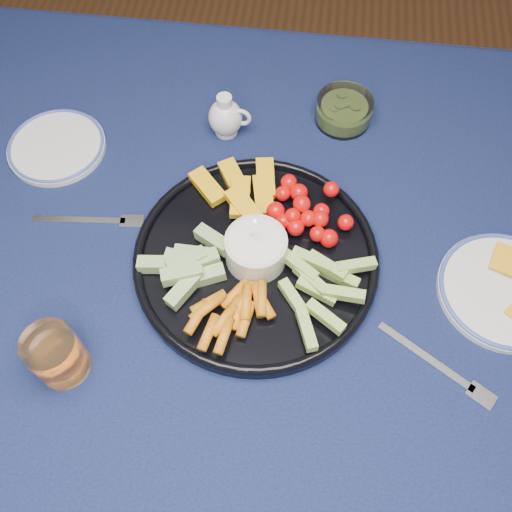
# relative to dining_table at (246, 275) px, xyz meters

# --- Properties ---
(dining_table) EXTENTS (1.67, 1.07, 0.75)m
(dining_table) POSITION_rel_dining_table_xyz_m (0.00, 0.00, 0.00)
(dining_table) COLOR #4E301A
(dining_table) RESTS_ON ground
(crudite_platter) EXTENTS (0.39, 0.39, 0.12)m
(crudite_platter) POSITION_rel_dining_table_xyz_m (0.02, -0.02, 0.11)
(crudite_platter) COLOR black
(crudite_platter) RESTS_ON dining_table
(creamer_pitcher) EXTENTS (0.08, 0.06, 0.08)m
(creamer_pitcher) POSITION_rel_dining_table_xyz_m (-0.07, 0.25, 0.12)
(creamer_pitcher) COLOR white
(creamer_pitcher) RESTS_ON dining_table
(pickle_bowl) EXTENTS (0.10, 0.10, 0.05)m
(pickle_bowl) POSITION_rel_dining_table_xyz_m (0.14, 0.30, 0.11)
(pickle_bowl) COLOR white
(pickle_bowl) RESTS_ON dining_table
(cheese_plate) EXTENTS (0.20, 0.20, 0.02)m
(cheese_plate) POSITION_rel_dining_table_xyz_m (0.41, -0.03, 0.10)
(cheese_plate) COLOR silver
(cheese_plate) RESTS_ON dining_table
(juice_tumbler) EXTENTS (0.07, 0.07, 0.09)m
(juice_tumbler) POSITION_rel_dining_table_xyz_m (-0.23, -0.22, 0.13)
(juice_tumbler) COLOR white
(juice_tumbler) RESTS_ON dining_table
(fork_left) EXTENTS (0.18, 0.04, 0.00)m
(fork_left) POSITION_rel_dining_table_xyz_m (-0.25, 0.02, 0.09)
(fork_left) COLOR white
(fork_left) RESTS_ON dining_table
(fork_right) EXTENTS (0.17, 0.12, 0.00)m
(fork_right) POSITION_rel_dining_table_xyz_m (0.31, -0.16, 0.09)
(fork_right) COLOR white
(fork_right) RESTS_ON dining_table
(side_plate_extra) EXTENTS (0.17, 0.17, 0.01)m
(side_plate_extra) POSITION_rel_dining_table_xyz_m (-0.36, 0.17, 0.10)
(side_plate_extra) COLOR silver
(side_plate_extra) RESTS_ON dining_table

